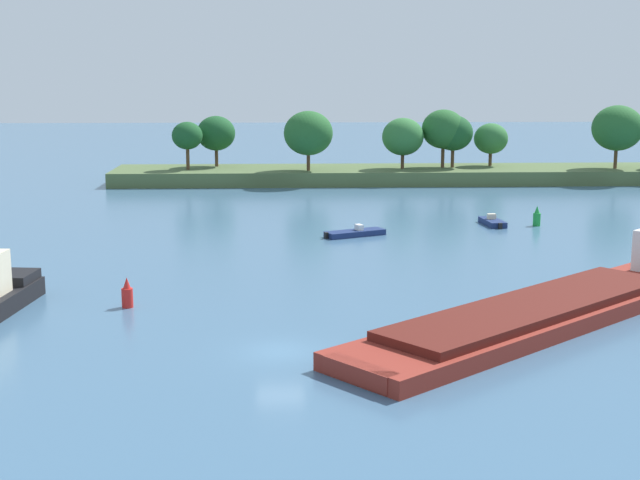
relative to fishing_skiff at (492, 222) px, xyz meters
The scene contains 7 objects.
ground_plane 42.73m from the fishing_skiff, 117.63° to the right, with size 400.00×400.00×0.00m, color #3D607F.
treeline_island 32.94m from the fishing_skiff, 92.22° to the left, with size 78.71×11.46×9.90m.
fishing_skiff is the anchor object (origin of this frame).
cargo_barge 32.33m from the fishing_skiff, 96.01° to the right, with size 28.06×25.04×5.54m.
small_motorboat 14.34m from the fishing_skiff, 159.22° to the right, with size 5.61×3.78×1.00m.
channel_buoy_red 40.99m from the fishing_skiff, 135.71° to the right, with size 0.70×0.70×1.90m.
channel_buoy_green 4.12m from the fishing_skiff, ahead, with size 0.70×0.70×1.90m.
Camera 1 is at (0.37, -45.41, 14.64)m, focal length 50.71 mm.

